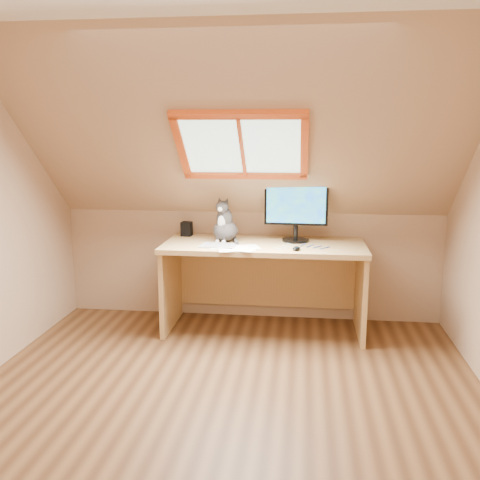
# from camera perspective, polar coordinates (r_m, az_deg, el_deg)

# --- Properties ---
(ground) EXTENTS (3.50, 3.50, 0.00)m
(ground) POSITION_cam_1_polar(r_m,az_deg,el_deg) (3.59, -1.84, -17.25)
(ground) COLOR brown
(ground) RESTS_ON ground
(room_shell) EXTENTS (3.52, 3.52, 2.41)m
(room_shell) POSITION_cam_1_polar(r_m,az_deg,el_deg) (3.08, -2.28, 5.97)
(room_shell) COLOR tan
(room_shell) RESTS_ON ground
(desk) EXTENTS (1.73, 0.76, 0.79)m
(desk) POSITION_cam_1_polar(r_m,az_deg,el_deg) (4.73, 2.65, -2.94)
(desk) COLOR tan
(desk) RESTS_ON ground
(monitor) EXTENTS (0.55, 0.23, 0.50)m
(monitor) POSITION_cam_1_polar(r_m,az_deg,el_deg) (4.65, 6.00, 3.35)
(monitor) COLOR black
(monitor) RESTS_ON desk
(cat) EXTENTS (0.28, 0.31, 0.40)m
(cat) POSITION_cam_1_polar(r_m,az_deg,el_deg) (4.66, -1.63, 1.57)
(cat) COLOR #3D3836
(cat) RESTS_ON desk
(desk_speaker) EXTENTS (0.10, 0.10, 0.13)m
(desk_speaker) POSITION_cam_1_polar(r_m,az_deg,el_deg) (4.94, -5.71, 1.19)
(desk_speaker) COLOR black
(desk_speaker) RESTS_ON desk
(graphics_tablet) EXTENTS (0.31, 0.24, 0.01)m
(graphics_tablet) POSITION_cam_1_polar(r_m,az_deg,el_deg) (4.47, -2.32, -0.60)
(graphics_tablet) COLOR #B2B2B7
(graphics_tablet) RESTS_ON desk
(mouse) EXTENTS (0.08, 0.11, 0.03)m
(mouse) POSITION_cam_1_polar(r_m,az_deg,el_deg) (4.34, 6.05, -0.91)
(mouse) COLOR black
(mouse) RESTS_ON desk
(papers) EXTENTS (0.35, 0.30, 0.01)m
(papers) POSITION_cam_1_polar(r_m,az_deg,el_deg) (4.37, -0.05, -0.92)
(papers) COLOR white
(papers) RESTS_ON desk
(cables) EXTENTS (0.51, 0.26, 0.01)m
(cables) POSITION_cam_1_polar(r_m,az_deg,el_deg) (4.47, 6.65, -0.69)
(cables) COLOR silver
(cables) RESTS_ON desk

